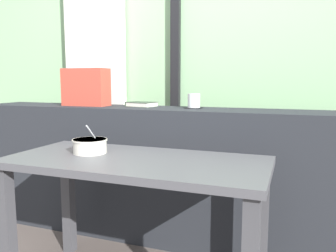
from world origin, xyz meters
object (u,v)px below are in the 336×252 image
at_px(closed_book, 141,104).
at_px(soup_bowl, 90,146).
at_px(juice_glass, 194,101).
at_px(throw_pillow, 86,87).
at_px(breakfast_table, 136,181).
at_px(coaster_square, 194,108).

bearing_deg(closed_book, soup_bowl, -89.44).
xyz_separation_m(juice_glass, throw_pillow, (-0.77, -0.04, 0.08)).
bearing_deg(breakfast_table, juice_glass, 81.79).
distance_m(breakfast_table, juice_glass, 0.76).
xyz_separation_m(coaster_square, closed_book, (-0.37, 0.02, 0.01)).
relative_size(coaster_square, soup_bowl, 0.56).
height_order(throw_pillow, soup_bowl, throw_pillow).
relative_size(closed_book, soup_bowl, 1.17).
xyz_separation_m(breakfast_table, juice_glass, (0.10, 0.66, 0.35)).
bearing_deg(coaster_square, soup_bowl, -120.36).
bearing_deg(coaster_square, throw_pillow, -177.08).
bearing_deg(coaster_square, juice_glass, 0.00).
bearing_deg(soup_bowl, juice_glass, 59.64).
xyz_separation_m(throw_pillow, soup_bowl, (0.41, -0.59, -0.29)).
xyz_separation_m(coaster_square, soup_bowl, (-0.37, -0.63, -0.16)).
bearing_deg(closed_book, throw_pillow, -172.17).
height_order(closed_book, throw_pillow, throw_pillow).
distance_m(juice_glass, soup_bowl, 0.76).
relative_size(coaster_square, closed_book, 0.48).
relative_size(juice_glass, soup_bowl, 0.50).
distance_m(coaster_square, juice_glass, 0.04).
distance_m(coaster_square, throw_pillow, 0.79).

